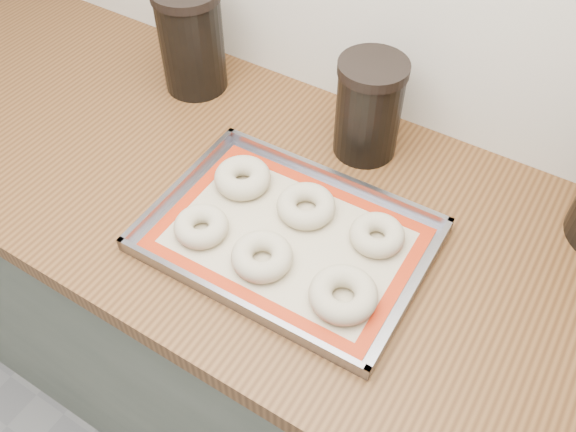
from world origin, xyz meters
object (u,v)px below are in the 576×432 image
Objects in this scene: bagel_front_left at (201,226)px; bagel_back_left at (243,178)px; bagel_front_right at (343,294)px; bagel_front_mid at (262,256)px; baking_tray at (288,237)px; bagel_back_mid at (306,206)px; bagel_back_right at (377,235)px; canister_mid at (369,108)px; canister_left at (191,40)px.

bagel_front_left is 0.13m from bagel_back_left.
bagel_front_left is at bearing -179.07° from bagel_front_right.
bagel_back_left reaches higher than bagel_front_mid.
baking_tray is 4.54× the size of bagel_back_mid.
bagel_back_mid is at bearing -177.36° from bagel_back_right.
bagel_back_left is 0.53× the size of canister_mid.
canister_left reaches higher than bagel_back_left.
bagel_front_mid is at bearing -91.53° from bagel_back_mid.
bagel_front_right is 0.55× the size of canister_mid.
bagel_front_mid is at bearing -40.49° from canister_left.
canister_mid is at bearing 122.08° from bagel_back_right.
bagel_front_mid is 0.13m from bagel_back_mid.
bagel_back_right is 0.57m from canister_left.
bagel_back_left reaches higher than bagel_front_right.
bagel_front_left and bagel_back_mid have the same top height.
bagel_front_right is at bearing -31.52° from canister_left.
bagel_front_mid is 0.98× the size of bagel_back_left.
bagel_front_left is 0.27m from bagel_front_right.
bagel_front_right is 0.64m from canister_left.
canister_left reaches higher than bagel_front_left.
canister_mid is at bearing 68.58° from bagel_front_left.
bagel_back_left is at bearing -178.05° from bagel_back_right.
bagel_front_mid is 0.18m from bagel_back_left.
bagel_front_left is 0.47× the size of canister_mid.
bagel_back_right is at bearing -57.92° from canister_mid.
bagel_front_mid is 0.20m from bagel_back_right.
bagel_front_mid and bagel_back_mid have the same top height.
baking_tray is 0.15m from bagel_back_left.
bagel_front_mid is 1.09× the size of bagel_back_right.
bagel_back_right reaches higher than baking_tray.
bagel_back_mid is at bearing 46.58° from bagel_front_left.
bagel_back_left is (-0.14, 0.06, 0.02)m from baking_tray.
bagel_back_left is (-0.01, 0.13, 0.00)m from bagel_front_left.
bagel_back_left is 0.26m from canister_mid.
bagel_back_right is at bearing -20.19° from canister_left.
baking_tray is 0.49m from canister_left.
baking_tray is 4.34× the size of bagel_front_right.
bagel_back_right is at bearing 28.24° from bagel_front_left.
baking_tray is at bearing -151.11° from bagel_back_right.
bagel_back_mid is (0.13, 0.13, 0.00)m from bagel_front_left.
bagel_back_mid is 0.13m from bagel_back_right.
bagel_front_left reaches higher than baking_tray.
canister_mid reaches higher than bagel_back_left.
bagel_front_right reaches higher than bagel_back_right.
bagel_back_right is (-0.01, 0.14, -0.00)m from bagel_front_right.
canister_left is at bearing 159.81° from bagel_back_right.
bagel_back_left reaches higher than bagel_back_right.
bagel_front_left is 0.42× the size of canister_left.
canister_mid is (0.13, 0.34, 0.08)m from bagel_front_left.
bagel_front_right is 0.19m from bagel_back_mid.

